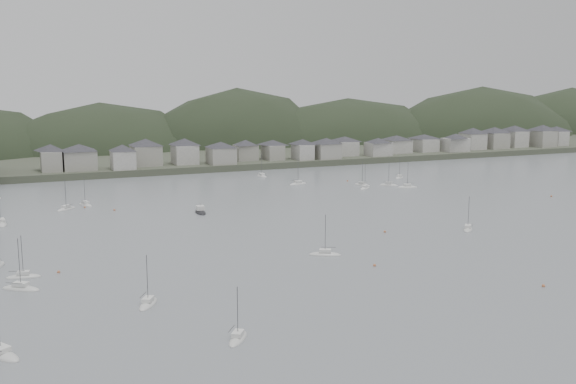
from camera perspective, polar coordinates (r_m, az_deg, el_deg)
name	(u,v)px	position (r m, az deg, el deg)	size (l,w,h in m)	color
ground	(424,272)	(145.58, 11.83, -6.84)	(900.00, 900.00, 0.00)	slate
far_shore_land	(150,146)	(418.62, -12.02, 3.98)	(900.00, 250.00, 3.00)	#383D2D
forested_ridge	(167,171)	(396.15, -10.54, 1.86)	(851.55, 103.94, 102.57)	black
waterfront_town	(295,147)	(326.63, 0.64, 3.94)	(451.48, 28.46, 12.92)	gray
moored_fleet	(277,217)	(198.94, -0.94, -2.17)	(204.86, 177.51, 13.29)	silver
motor_launch_far	(200,212)	(207.20, -7.68, -1.75)	(3.48, 8.41, 3.96)	black
mooring_buoys	(307,222)	(190.91, 1.69, -2.68)	(171.33, 141.82, 0.70)	#B1633B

